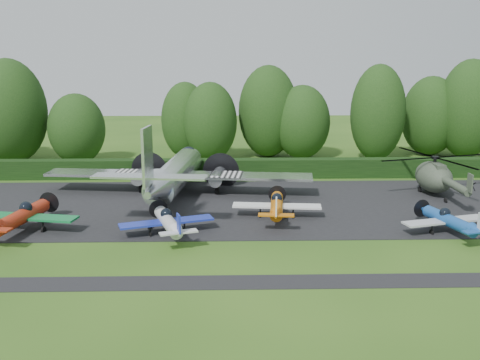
{
  "coord_description": "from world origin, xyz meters",
  "views": [
    {
      "loc": [
        0.5,
        -34.74,
        12.92
      ],
      "look_at": [
        1.58,
        9.28,
        2.5
      ],
      "focal_mm": 40.0,
      "sensor_mm": 36.0,
      "label": 1
    }
  ],
  "objects_px": {
    "light_plane_orange": "(277,205)",
    "helicopter": "(434,174)",
    "transport_plane": "(175,174)",
    "light_plane_white": "(168,221)",
    "light_plane_red": "(22,216)",
    "light_plane_blue": "(449,220)"
  },
  "relations": [
    {
      "from": "light_plane_white",
      "to": "light_plane_blue",
      "type": "distance_m",
      "value": 20.52
    },
    {
      "from": "light_plane_orange",
      "to": "light_plane_blue",
      "type": "bearing_deg",
      "value": -24.13
    },
    {
      "from": "light_plane_blue",
      "to": "helicopter",
      "type": "distance_m",
      "value": 11.77
    },
    {
      "from": "transport_plane",
      "to": "light_plane_white",
      "type": "bearing_deg",
      "value": -94.19
    },
    {
      "from": "light_plane_blue",
      "to": "transport_plane",
      "type": "bearing_deg",
      "value": 167.84
    },
    {
      "from": "light_plane_red",
      "to": "light_plane_blue",
      "type": "bearing_deg",
      "value": -13.11
    },
    {
      "from": "light_plane_orange",
      "to": "transport_plane",
      "type": "bearing_deg",
      "value": 136.24
    },
    {
      "from": "transport_plane",
      "to": "light_plane_orange",
      "type": "bearing_deg",
      "value": -44.41
    },
    {
      "from": "light_plane_orange",
      "to": "helicopter",
      "type": "relative_size",
      "value": 0.56
    },
    {
      "from": "transport_plane",
      "to": "light_plane_white",
      "type": "relative_size",
      "value": 3.47
    },
    {
      "from": "transport_plane",
      "to": "light_plane_blue",
      "type": "xyz_separation_m",
      "value": [
        20.97,
        -10.76,
        -1.18
      ]
    },
    {
      "from": "transport_plane",
      "to": "light_plane_white",
      "type": "height_order",
      "value": "transport_plane"
    },
    {
      "from": "light_plane_orange",
      "to": "light_plane_blue",
      "type": "xyz_separation_m",
      "value": [
        12.28,
        -4.03,
        -0.07
      ]
    },
    {
      "from": "transport_plane",
      "to": "helicopter",
      "type": "bearing_deg",
      "value": -5.31
    },
    {
      "from": "light_plane_red",
      "to": "transport_plane",
      "type": "bearing_deg",
      "value": 31.71
    },
    {
      "from": "transport_plane",
      "to": "light_plane_blue",
      "type": "distance_m",
      "value": 23.6
    },
    {
      "from": "light_plane_white",
      "to": "transport_plane",
      "type": "bearing_deg",
      "value": 111.01
    },
    {
      "from": "transport_plane",
      "to": "light_plane_orange",
      "type": "height_order",
      "value": "transport_plane"
    },
    {
      "from": "transport_plane",
      "to": "light_plane_red",
      "type": "distance_m",
      "value": 14.22
    },
    {
      "from": "transport_plane",
      "to": "light_plane_red",
      "type": "relative_size",
      "value": 3.03
    },
    {
      "from": "light_plane_red",
      "to": "light_plane_blue",
      "type": "distance_m",
      "value": 31.41
    },
    {
      "from": "transport_plane",
      "to": "helicopter",
      "type": "xyz_separation_m",
      "value": [
        24.1,
        0.55,
        -0.29
      ]
    }
  ]
}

